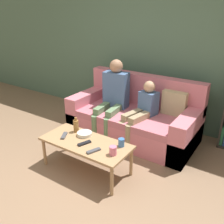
% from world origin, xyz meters
% --- Properties ---
extents(ground_plane, '(22.00, 22.00, 0.00)m').
position_xyz_m(ground_plane, '(0.00, 0.00, 0.00)').
color(ground_plane, '#84664C').
extents(wall_back, '(12.00, 0.06, 2.60)m').
position_xyz_m(wall_back, '(0.00, 2.37, 1.30)').
color(wall_back, '#4C6B56').
rests_on(wall_back, ground_plane).
extents(couch, '(1.95, 0.95, 0.93)m').
position_xyz_m(couch, '(0.11, 1.71, 0.30)').
color(couch, '#D1707F').
rests_on(couch, ground_plane).
extents(coffee_table, '(1.13, 0.51, 0.41)m').
position_xyz_m(coffee_table, '(0.05, 0.57, 0.37)').
color(coffee_table, '#A87F56').
rests_on(coffee_table, ground_plane).
extents(person_adult, '(0.40, 0.67, 1.19)m').
position_xyz_m(person_adult, '(-0.22, 1.61, 0.68)').
color(person_adult, '#66845B').
rests_on(person_adult, ground_plane).
extents(person_child, '(0.37, 0.68, 0.95)m').
position_xyz_m(person_child, '(0.30, 1.56, 0.54)').
color(person_child, '#9E8966').
rests_on(person_child, ground_plane).
extents(cup_near, '(0.07, 0.07, 0.10)m').
position_xyz_m(cup_near, '(0.47, 0.72, 0.46)').
color(cup_near, '#3D70B2').
rests_on(cup_near, coffee_table).
extents(cup_far, '(0.08, 0.08, 0.10)m').
position_xyz_m(cup_far, '(0.49, 0.51, 0.46)').
color(cup_far, pink).
rests_on(cup_far, coffee_table).
extents(tv_remote_0, '(0.12, 0.17, 0.02)m').
position_xyz_m(tv_remote_0, '(-0.26, 0.52, 0.42)').
color(tv_remote_0, '#47474C').
rests_on(tv_remote_0, coffee_table).
extents(tv_remote_1, '(0.11, 0.18, 0.02)m').
position_xyz_m(tv_remote_1, '(0.27, 0.44, 0.42)').
color(tv_remote_1, '#47474C').
rests_on(tv_remote_1, coffee_table).
extents(tv_remote_2, '(0.10, 0.18, 0.02)m').
position_xyz_m(tv_remote_2, '(0.08, 0.51, 0.42)').
color(tv_remote_2, black).
rests_on(tv_remote_2, coffee_table).
extents(snack_bowl, '(0.19, 0.19, 0.05)m').
position_xyz_m(snack_bowl, '(-0.06, 0.68, 0.43)').
color(snack_bowl, beige).
rests_on(snack_bowl, coffee_table).
extents(bottle, '(0.07, 0.07, 0.20)m').
position_xyz_m(bottle, '(-0.22, 0.71, 0.49)').
color(bottle, olive).
rests_on(bottle, coffee_table).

